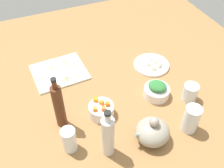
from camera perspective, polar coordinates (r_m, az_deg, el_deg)
name	(u,v)px	position (r cm, az deg, el deg)	size (l,w,h in cm)	color
tabletop	(112,93)	(139.57, 0.00, -1.91)	(190.00, 190.00, 3.00)	olive
cutting_board	(59,72)	(151.47, -11.33, 2.56)	(28.84, 25.29, 1.00)	silver
plate_tofu	(151,65)	(154.87, 8.53, 4.14)	(20.50, 20.50, 1.20)	white
bowl_greens	(156,92)	(136.20, 9.62, -1.70)	(13.08, 13.08, 5.24)	white
bowl_carrots	(101,110)	(125.68, -2.33, -5.71)	(12.07, 12.07, 6.03)	white
teapot	(152,132)	(116.44, 8.74, -10.15)	(16.65, 14.83, 14.16)	gray
bottle_0	(108,136)	(106.95, -0.88, -11.18)	(5.39, 5.39, 25.84)	silver
bottle_1	(59,106)	(117.35, -11.45, -4.68)	(4.73, 4.73, 28.55)	#532A16
drinking_glass_0	(190,92)	(136.98, 16.58, -1.77)	(7.51, 7.51, 9.14)	white
drinking_glass_1	(69,140)	(113.43, -9.28, -11.84)	(6.26, 6.26, 12.06)	white
drinking_glass_2	(191,119)	(122.49, 16.80, -7.27)	(7.26, 7.26, 13.76)	white
carrot_cube_0	(108,104)	(122.95, -0.97, -4.36)	(1.80, 1.80, 1.80)	orange
carrot_cube_1	(95,109)	(121.16, -3.73, -5.45)	(1.80, 1.80, 1.80)	orange
carrot_cube_2	(102,103)	(123.64, -2.25, -4.04)	(1.80, 1.80, 1.80)	orange
carrot_cube_3	(104,109)	(121.10, -1.84, -5.38)	(1.80, 1.80, 1.80)	orange
carrot_cube_4	(96,100)	(124.99, -3.57, -3.42)	(1.80, 1.80, 1.80)	orange
chopped_greens_mound	(157,86)	(133.18, 9.84, -0.41)	(9.35, 8.09, 3.37)	#2F7636
tofu_cube_0	(148,63)	(153.26, 7.85, 4.55)	(2.20, 2.20, 2.20)	white
tofu_cube_1	(151,58)	(156.75, 8.38, 5.53)	(2.20, 2.20, 2.20)	white
tofu_cube_2	(153,68)	(150.53, 8.94, 3.55)	(2.20, 2.20, 2.20)	#FBF3CC
tofu_cube_3	(159,65)	(153.04, 10.22, 4.15)	(2.20, 2.20, 2.20)	white
tofu_cube_4	(155,61)	(155.10, 9.36, 4.91)	(2.20, 2.20, 2.20)	white
dumpling_0	(60,72)	(148.73, -11.15, 2.55)	(5.59, 5.47, 2.39)	beige
dumpling_1	(72,64)	(153.38, -8.77, 4.37)	(4.82, 4.79, 2.18)	beige
dumpling_2	(75,75)	(145.69, -7.99, 1.89)	(5.39, 5.07, 2.02)	beige
dumpling_3	(50,66)	(153.74, -13.25, 3.83)	(5.75, 4.94, 2.71)	beige
dumpling_4	(65,77)	(144.38, -10.06, 1.40)	(4.36, 3.76, 3.07)	beige
dumpling_5	(63,61)	(155.56, -10.62, 4.95)	(5.62, 4.84, 3.03)	beige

